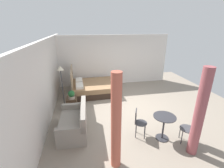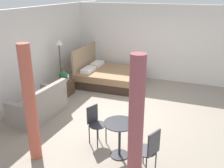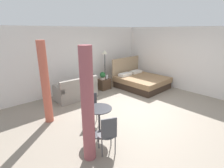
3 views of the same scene
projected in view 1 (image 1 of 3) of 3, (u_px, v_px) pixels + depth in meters
name	position (u px, v px, depth m)	size (l,w,h in m)	color
ground_plane	(129.00, 107.00, 6.44)	(8.82, 9.01, 0.02)	gray
wall_back	(46.00, 81.00, 5.43)	(8.82, 0.12, 2.67)	silver
wall_right	(114.00, 60.00, 8.65)	(0.12, 6.01, 2.67)	silver
bed	(92.00, 87.00, 7.69)	(1.87, 2.08, 1.28)	#38281E
couch	(75.00, 123.00, 4.87)	(1.54, 0.87, 0.86)	gray
nightstand	(72.00, 103.00, 6.25)	(0.51, 0.39, 0.47)	#473323
potted_plant	(71.00, 95.00, 6.03)	(0.25, 0.25, 0.33)	tan
vase	(72.00, 94.00, 6.26)	(0.10, 0.10, 0.16)	silver
floor_lamp	(61.00, 76.00, 6.13)	(0.28, 0.28, 1.68)	#3F3F44
balcony_table	(164.00, 123.00, 4.48)	(0.63, 0.63, 0.74)	#2D2D33
cafe_chair_near_window	(191.00, 126.00, 4.33)	(0.54, 0.54, 0.89)	#3F3F44
cafe_chair_near_couch	(138.00, 121.00, 4.62)	(0.48, 0.48, 0.84)	#2D2D33
curtain_left	(199.00, 114.00, 3.76)	(0.25, 0.25, 2.30)	#994C51
curtain_right	(116.00, 123.00, 3.39)	(0.23, 0.23, 2.30)	#C15B47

